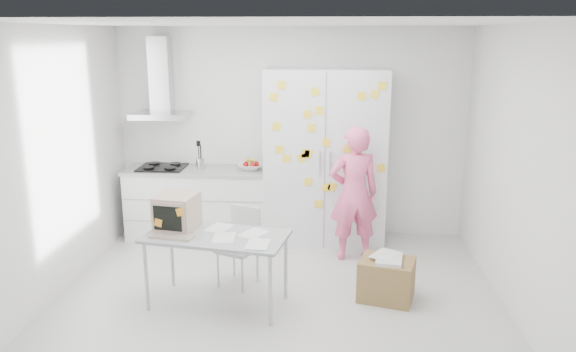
# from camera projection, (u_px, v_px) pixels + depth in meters

# --- Properties ---
(floor) EXTENTS (4.50, 4.00, 0.02)m
(floor) POSITION_uv_depth(u_px,v_px,m) (278.00, 298.00, 5.72)
(floor) COLOR silver
(floor) RESTS_ON ground
(walls) EXTENTS (4.52, 4.01, 2.70)m
(walls) POSITION_uv_depth(u_px,v_px,m) (283.00, 153.00, 6.08)
(walls) COLOR white
(walls) RESTS_ON ground
(ceiling) EXTENTS (4.50, 4.00, 0.02)m
(ceiling) POSITION_uv_depth(u_px,v_px,m) (277.00, 23.00, 5.05)
(ceiling) COLOR white
(ceiling) RESTS_ON walls
(counter_run) EXTENTS (1.84, 0.63, 1.28)m
(counter_run) POSITION_uv_depth(u_px,v_px,m) (198.00, 202.00, 7.33)
(counter_run) COLOR white
(counter_run) RESTS_ON ground
(range_hood) EXTENTS (0.70, 0.48, 1.01)m
(range_hood) POSITION_uv_depth(u_px,v_px,m) (161.00, 86.00, 7.12)
(range_hood) COLOR silver
(range_hood) RESTS_ON walls
(tall_cabinet) EXTENTS (1.50, 0.68, 2.20)m
(tall_cabinet) POSITION_uv_depth(u_px,v_px,m) (325.00, 157.00, 7.03)
(tall_cabinet) COLOR silver
(tall_cabinet) RESTS_ON ground
(person) EXTENTS (0.64, 0.48, 1.59)m
(person) POSITION_uv_depth(u_px,v_px,m) (354.00, 194.00, 6.53)
(person) COLOR pink
(person) RESTS_ON ground
(desk) EXTENTS (1.45, 0.90, 1.08)m
(desk) POSITION_uv_depth(u_px,v_px,m) (191.00, 223.00, 5.47)
(desk) COLOR #949B9E
(desk) RESTS_ON ground
(chair) EXTENTS (0.49, 0.49, 0.83)m
(chair) POSITION_uv_depth(u_px,v_px,m) (241.00, 241.00, 5.96)
(chair) COLOR beige
(chair) RESTS_ON ground
(cardboard_box) EXTENTS (0.62, 0.55, 0.46)m
(cardboard_box) POSITION_uv_depth(u_px,v_px,m) (387.00, 279.00, 5.64)
(cardboard_box) COLOR olive
(cardboard_box) RESTS_ON ground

